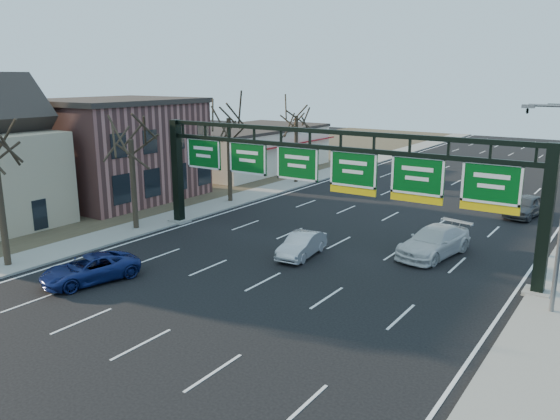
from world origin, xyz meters
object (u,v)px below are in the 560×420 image
Objects in this scene: car_silver_sedan at (302,245)px; car_white_wagon at (434,242)px; car_blue_suv at (90,269)px; sign_gantry at (327,174)px.

car_white_wagon is (6.21, 4.42, 0.15)m from car_silver_sedan.
car_blue_suv is 11.50m from car_silver_sedan.
car_white_wagon reaches higher than car_silver_sedan.
car_white_wagon is at bearing 29.21° from car_silver_sedan.
car_white_wagon reaches higher than car_blue_suv.
sign_gantry reaches higher than car_silver_sedan.
car_silver_sedan is at bearing -114.79° from sign_gantry.
car_white_wagon is (5.51, 2.90, -3.80)m from sign_gantry.
sign_gantry is 5.99× the size of car_silver_sedan.
car_silver_sedan is at bearing -134.45° from car_white_wagon.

